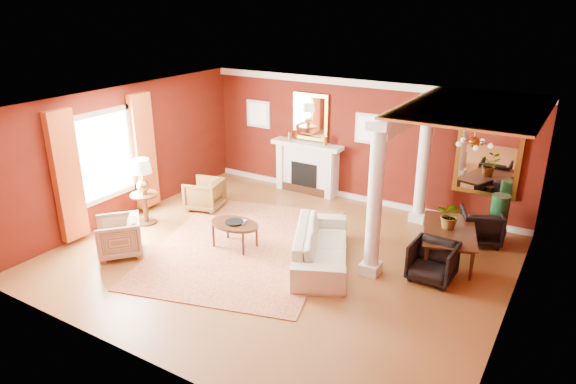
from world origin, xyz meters
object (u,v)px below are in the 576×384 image
Objects in this scene: armchair_leopard at (205,193)px; side_table at (143,181)px; dining_table at (451,236)px; coffee_table at (235,225)px; armchair_stripe at (119,235)px; sofa at (322,240)px.

side_table is (-0.57, -1.30, 0.58)m from armchair_leopard.
armchair_leopard is 0.47× the size of dining_table.
coffee_table is 0.71× the size of side_table.
armchair_leopard is at bearing 66.38° from side_table.
side_table is at bearing -37.36° from armchair_leopard.
armchair_leopard is 1.53m from side_table.
armchair_stripe is 6.27m from dining_table.
armchair_stripe reaches higher than coffee_table.
coffee_table is (-1.75, -0.32, 0.01)m from sofa.
dining_table is at bearing -79.36° from sofa.
sofa reaches higher than armchair_stripe.
sofa reaches higher than coffee_table.
sofa is 2.92× the size of armchair_stripe.
coffee_table is (1.71, 1.39, 0.06)m from armchair_stripe.
armchair_leopard is (-3.54, 0.91, -0.07)m from sofa.
side_table reaches higher than armchair_leopard.
dining_table is at bearing 16.53° from side_table.
side_table is (-2.36, -0.08, 0.50)m from coffee_table.
dining_table is at bearing 71.28° from armchair_stripe.
side_table is at bearing -178.12° from coffee_table.
coffee_table is at bearing 99.17° from dining_table.
side_table is at bearing 70.69° from sofa.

